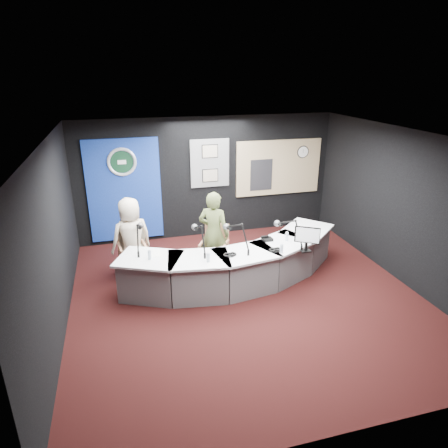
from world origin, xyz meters
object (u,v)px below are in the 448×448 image
object	(u,v)px
armchair_left	(133,254)
person_man	(131,238)
armchair_right	(214,248)
broadcast_desk	(235,264)
person_woman	(214,234)

from	to	relation	value
armchair_left	person_man	world-z (taller)	person_man
armchair_right	person_man	xyz separation A→B (m)	(-1.53, 0.29, 0.27)
broadcast_desk	person_woman	xyz separation A→B (m)	(-0.29, 0.48, 0.46)
armchair_left	person_woman	xyz separation A→B (m)	(1.53, -0.29, 0.38)
broadcast_desk	armchair_left	bearing A→B (deg)	156.89
broadcast_desk	person_man	xyz separation A→B (m)	(-1.82, 0.78, 0.41)
armchair_left	person_woman	size ratio (longest dim) A/B	0.54
person_man	armchair_right	bearing A→B (deg)	151.94
armchair_left	armchair_right	world-z (taller)	armchair_right
person_man	person_woman	world-z (taller)	person_woman
person_woman	broadcast_desk	bearing A→B (deg)	154.76
broadcast_desk	armchair_right	bearing A→B (deg)	120.80
broadcast_desk	person_woman	size ratio (longest dim) A/B	2.71
armchair_right	person_man	distance (m)	1.58
armchair_left	broadcast_desk	bearing A→B (deg)	-30.50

